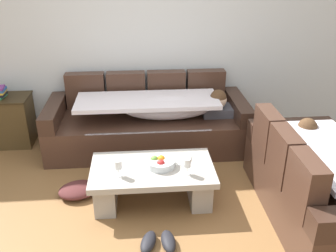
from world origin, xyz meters
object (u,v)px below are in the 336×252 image
object	(u,v)px
couch_near_window	(317,183)
fruit_bowl	(160,163)
couch_along_wall	(151,122)
pair_of_shoes	(158,242)
open_magazine	(177,160)
side_cabinet	(3,121)
crumpled_garment	(78,190)
wine_glass_near_left	(118,165)
coffee_table	(153,179)
wine_glass_near_right	(187,163)

from	to	relation	value
couch_near_window	fruit_bowl	world-z (taller)	couch_near_window
couch_along_wall	pair_of_shoes	world-z (taller)	couch_along_wall
couch_along_wall	open_magazine	bearing A→B (deg)	-78.25
couch_near_window	side_cabinet	world-z (taller)	couch_near_window
fruit_bowl	crumpled_garment	bearing A→B (deg)	171.48
open_magazine	side_cabinet	size ratio (longest dim) A/B	0.39
couch_near_window	wine_glass_near_left	xyz separation A→B (m)	(-1.83, 0.21, 0.16)
couch_near_window	wine_glass_near_left	distance (m)	1.85
couch_near_window	pair_of_shoes	distance (m)	1.56
fruit_bowl	side_cabinet	bearing A→B (deg)	144.70
coffee_table	fruit_bowl	bearing A→B (deg)	9.32
couch_along_wall	wine_glass_near_left	size ratio (longest dim) A/B	14.74
wine_glass_near_right	crumpled_garment	world-z (taller)	wine_glass_near_right
wine_glass_near_right	pair_of_shoes	distance (m)	0.75
couch_along_wall	fruit_bowl	size ratio (longest dim) A/B	8.74
couch_near_window	open_magazine	xyz separation A→B (m)	(-1.26, 0.45, 0.05)
wine_glass_near_right	couch_near_window	bearing A→B (deg)	-8.89
pair_of_shoes	crumpled_garment	xyz separation A→B (m)	(-0.78, 0.80, 0.01)
wine_glass_near_right	couch_along_wall	bearing A→B (deg)	102.44
pair_of_shoes	couch_near_window	bearing A→B (deg)	12.38
couch_near_window	wine_glass_near_left	size ratio (longest dim) A/B	10.40
crumpled_garment	couch_along_wall	bearing A→B (deg)	51.68
open_magazine	crumpled_garment	size ratio (longest dim) A/B	0.70
side_cabinet	pair_of_shoes	distance (m)	2.77
couch_along_wall	side_cabinet	distance (m)	1.89
coffee_table	couch_along_wall	bearing A→B (deg)	88.24
fruit_bowl	open_magazine	world-z (taller)	fruit_bowl
couch_near_window	side_cabinet	xyz separation A→B (m)	(-3.36, 1.71, -0.01)
couch_near_window	pair_of_shoes	bearing A→B (deg)	102.38
fruit_bowl	pair_of_shoes	bearing A→B (deg)	-95.33
fruit_bowl	crumpled_garment	xyz separation A→B (m)	(-0.84, 0.13, -0.36)
crumpled_garment	pair_of_shoes	bearing A→B (deg)	-45.90
side_cabinet	couch_along_wall	bearing A→B (deg)	-6.83
couch_along_wall	open_magazine	distance (m)	1.06
wine_glass_near_right	pair_of_shoes	bearing A→B (deg)	-120.64
wine_glass_near_left	pair_of_shoes	bearing A→B (deg)	-58.09
couch_along_wall	wine_glass_near_left	xyz separation A→B (m)	(-0.35, -1.28, 0.17)
wine_glass_near_right	crumpled_garment	bearing A→B (deg)	165.15
coffee_table	crumpled_garment	xyz separation A→B (m)	(-0.76, 0.14, -0.18)
wine_glass_near_left	pair_of_shoes	distance (m)	0.78
couch_along_wall	couch_near_window	world-z (taller)	same
fruit_bowl	side_cabinet	distance (m)	2.36
couch_along_wall	wine_glass_near_right	bearing A→B (deg)	-77.56
open_magazine	crumpled_garment	distance (m)	1.06
pair_of_shoes	crumpled_garment	bearing A→B (deg)	134.10
couch_near_window	fruit_bowl	distance (m)	1.48
couch_along_wall	couch_near_window	bearing A→B (deg)	-45.07
couch_near_window	pair_of_shoes	xyz separation A→B (m)	(-1.50, -0.33, -0.29)
couch_near_window	couch_along_wall	bearing A→B (deg)	44.93
side_cabinet	fruit_bowl	bearing A→B (deg)	-35.30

